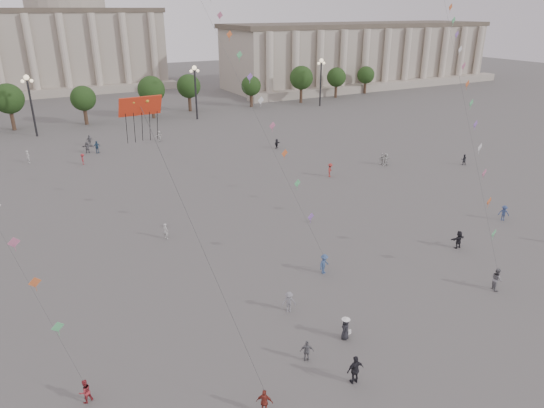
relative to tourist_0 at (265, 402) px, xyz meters
name	(u,v)px	position (x,y,z in m)	size (l,w,h in m)	color
ground	(336,319)	(8.68, 5.40, -0.80)	(360.00, 360.00, 0.00)	#4E4B49
hall_east	(361,55)	(83.68, 99.29, 7.62)	(84.00, 26.22, 17.20)	#A69B8B
hall_central	(70,34)	(8.68, 134.62, 13.43)	(48.30, 34.30, 35.50)	#A69B8B
tree_row	(111,93)	(8.68, 83.40, 4.59)	(137.12, 5.12, 8.00)	#39261C
lamp_post_mid_west	(29,94)	(-6.32, 75.40, 6.55)	(2.00, 0.90, 10.65)	#262628
lamp_post_mid_east	(195,83)	(23.68, 75.40, 6.55)	(2.00, 0.90, 10.65)	#262628
lamp_post_far_east	(321,74)	(53.68, 75.40, 6.55)	(2.00, 0.90, 10.65)	#262628
person_crowd_0	(97,147)	(1.20, 59.15, 0.17)	(1.13, 0.47, 1.94)	#2F4D6B
person_crowd_3	(459,240)	(25.47, 9.26, 0.07)	(1.61, 0.51, 1.74)	black
person_crowd_4	(159,136)	(11.88, 61.86, 0.09)	(1.65, 0.53, 1.78)	silver
person_crowd_6	(289,302)	(6.14, 7.88, 0.03)	(1.07, 0.62, 1.66)	slate
person_crowd_7	(386,159)	(36.78, 32.78, 0.09)	(1.66, 0.53, 1.79)	beige
person_crowd_8	(330,170)	(26.76, 32.32, 0.13)	(1.21, 0.69, 1.87)	maroon
person_crowd_9	(277,144)	(27.29, 48.16, -0.03)	(1.44, 0.46, 1.55)	black
person_crowd_10	(28,157)	(-8.60, 58.49, 0.14)	(0.69, 0.45, 1.88)	#BABAB5
person_crowd_12	(87,147)	(-0.12, 59.89, 0.12)	(1.71, 0.54, 1.84)	slate
person_crowd_13	(166,231)	(1.70, 24.35, 0.00)	(0.59, 0.39, 1.61)	#B3B3AF
person_crowd_14	(504,213)	(34.79, 11.54, 0.05)	(1.10, 0.63, 1.71)	navy
person_crowd_15	(464,160)	(46.86, 27.57, -0.02)	(0.76, 0.59, 1.57)	#222327
person_crowd_16	(90,140)	(0.88, 64.05, 0.14)	(1.10, 0.46, 1.87)	slate
person_crowd_17	(83,159)	(-1.66, 53.91, 0.00)	(1.04, 0.60, 1.60)	#9E2B31
person_crowd_18	(382,159)	(36.47, 33.26, 0.08)	(1.03, 0.43, 1.76)	silver
tourist_0	(265,402)	(0.00, 0.00, 0.00)	(0.94, 0.39, 1.60)	maroon
tourist_3	(307,351)	(4.42, 2.61, -0.06)	(0.87, 0.36, 1.48)	slate
tourist_4	(355,370)	(5.91, -0.46, 0.16)	(1.13, 0.47, 1.93)	#222127
kite_flyer_0	(85,391)	(-8.68, 5.64, -0.05)	(0.73, 0.57, 1.51)	#9D2A32
kite_flyer_1	(324,264)	(11.62, 11.33, 0.10)	(1.16, 0.67, 1.79)	#37517C
kite_flyer_2	(497,279)	(22.40, 2.62, 0.14)	(0.92, 0.71, 1.88)	slate
hat_person	(345,328)	(7.93, 3.26, 0.06)	(0.94, 0.89, 1.69)	black
dragon_kite	(143,122)	(-3.66, 6.37, 14.90)	(2.98, 3.54, 16.64)	red
kite_train_east	(452,19)	(37.90, 25.01, 19.14)	(29.17, 41.27, 61.85)	#3F3F3F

